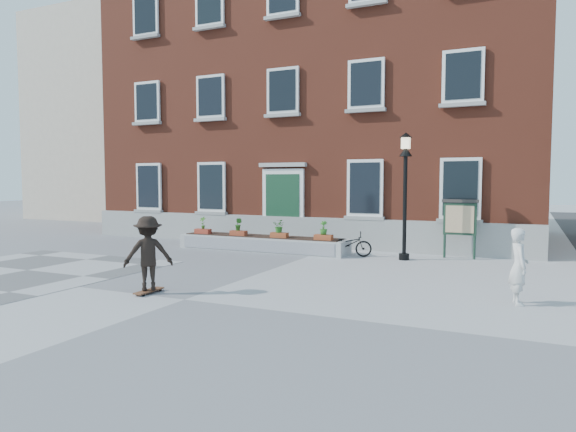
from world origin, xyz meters
The scene contains 10 objects.
ground centered at (0.00, 0.00, 0.00)m, with size 100.00×100.00×0.00m, color #9E9EA1.
checker_patch centered at (-6.00, 1.00, 0.01)m, with size 6.00×6.00×0.01m, color #565658.
distant_building centered at (-18.00, 20.00, 6.50)m, with size 10.00×12.00×13.00m, color beige.
bicycle centered at (1.16, 7.16, 0.40)m, with size 0.54×1.54×0.81m, color black.
bystander centered at (6.27, 2.48, 0.76)m, with size 0.56×0.37×1.53m, color silver.
brick_building centered at (-2.00, 13.98, 6.30)m, with size 18.40×10.85×12.60m.
planter_assembly centered at (-1.99, 7.18, 0.31)m, with size 6.20×1.12×1.15m.
lamp_post centered at (2.96, 7.25, 2.54)m, with size 0.40×0.40×3.93m.
notice_board centered at (4.48, 8.26, 1.26)m, with size 1.10×0.16×1.87m.
skateboarder centered at (-1.06, 0.15, 0.88)m, with size 1.18×1.14×1.70m.
Camera 1 is at (6.37, -8.58, 2.47)m, focal length 32.00 mm.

